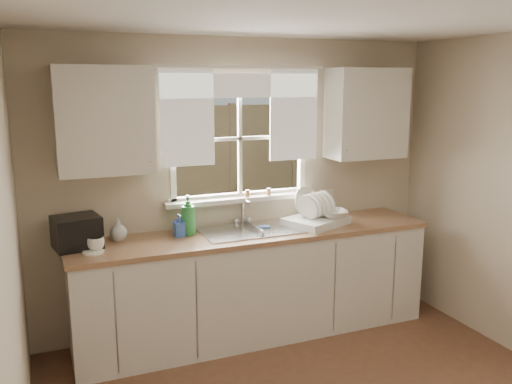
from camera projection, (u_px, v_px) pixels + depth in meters
name	position (u px, v px, depth m)	size (l,w,h in m)	color
room_walls	(379.00, 255.00, 2.86)	(3.62, 4.02, 2.50)	beige
ceiling	(383.00, 6.00, 2.66)	(3.60, 4.00, 0.02)	silver
window	(241.00, 158.00, 4.68)	(1.38, 0.16, 1.06)	white
curtains	(242.00, 106.00, 4.54)	(1.50, 0.03, 0.81)	white
base_cabinets	(255.00, 285.00, 4.60)	(3.00, 0.62, 0.87)	silver
countertop	(255.00, 234.00, 4.51)	(3.04, 0.65, 0.04)	#976E4B
upper_cabinet_left	(104.00, 120.00, 4.02)	(0.70, 0.33, 0.80)	silver
upper_cabinet_right	(367.00, 113.00, 4.87)	(0.70, 0.33, 0.80)	silver
wall_outlet	(329.00, 196.00, 5.07)	(0.08, 0.01, 0.12)	beige
sill_jars	(258.00, 192.00, 4.74)	(0.24, 0.04, 0.06)	brown
backyard	(149.00, 10.00, 10.31)	(20.00, 10.00, 6.13)	#335421
sink	(253.00, 239.00, 4.55)	(0.88, 0.52, 0.40)	#B7B7BC
dish_rack	(316.00, 217.00, 4.70)	(0.62, 0.56, 0.32)	silver
bowl	(333.00, 213.00, 4.70)	(0.25, 0.25, 0.06)	white
soap_bottle_a	(188.00, 215.00, 4.38)	(0.13, 0.13, 0.33)	green
soap_bottle_b	(179.00, 225.00, 4.34)	(0.08, 0.08, 0.18)	#2F57B2
soap_bottle_c	(118.00, 230.00, 4.23)	(0.14, 0.14, 0.17)	beige
saucer	(93.00, 252.00, 3.94)	(0.15, 0.15, 0.01)	white
cup	(96.00, 244.00, 3.99)	(0.13, 0.13, 0.10)	white
black_appliance	(77.00, 232.00, 4.04)	(0.33, 0.28, 0.24)	black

